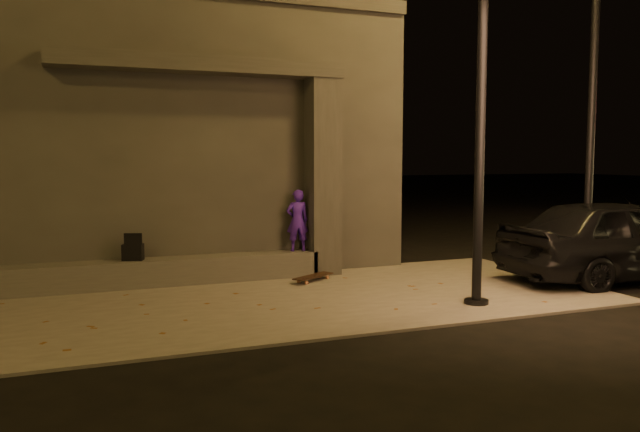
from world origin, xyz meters
name	(u,v)px	position (x,y,z in m)	size (l,w,h in m)	color
ground	(305,338)	(0.00, 0.00, 0.00)	(120.00, 120.00, 0.00)	black
sidewalk	(261,302)	(0.00, 2.00, 0.02)	(11.00, 4.40, 0.04)	#67615B
building	(155,138)	(-1.00, 6.49, 2.61)	(9.00, 5.10, 5.22)	#393734
ledge	(147,273)	(-1.50, 3.75, 0.27)	(6.00, 0.55, 0.45)	#4F4C48
column	(323,177)	(1.70, 3.75, 1.84)	(0.55, 0.55, 3.60)	#393734
canopy	(202,65)	(-0.50, 3.80, 3.78)	(5.00, 0.70, 0.28)	#393734
skateboarder	(297,220)	(1.20, 3.75, 1.06)	(0.41, 0.27, 1.13)	#441CB8
backpack	(133,251)	(-1.72, 3.75, 0.65)	(0.38, 0.31, 0.47)	black
skateboard	(313,277)	(1.27, 3.10, 0.12)	(0.88, 0.66, 0.10)	black
street_lamp_0	(483,9)	(2.94, 0.64, 4.32)	(0.36, 0.36, 7.66)	black
street_lamp_2	(594,62)	(6.14, 1.79, 3.92)	(0.36, 0.36, 6.88)	black
car_a	(620,239)	(6.47, 1.35, 0.76)	(1.78, 4.43, 1.51)	black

